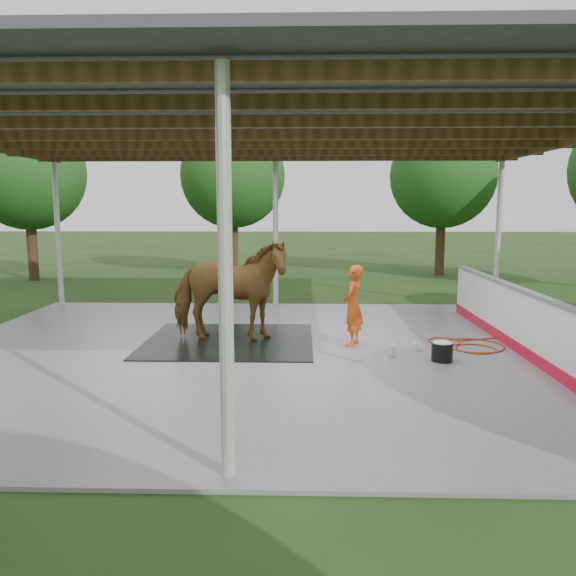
{
  "coord_description": "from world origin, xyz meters",
  "views": [
    {
      "loc": [
        0.72,
        -9.82,
        2.64
      ],
      "look_at": [
        0.43,
        0.78,
        1.09
      ],
      "focal_mm": 35.0,
      "sensor_mm": 36.0,
      "label": 1
    }
  ],
  "objects_px": {
    "dasher_board": "(523,323)",
    "horse": "(229,290)",
    "handler": "(353,306)",
    "wash_bucket": "(442,351)"
  },
  "relations": [
    {
      "from": "dasher_board",
      "to": "wash_bucket",
      "type": "distance_m",
      "value": 1.68
    },
    {
      "from": "horse",
      "to": "wash_bucket",
      "type": "bearing_deg",
      "value": -105.34
    },
    {
      "from": "dasher_board",
      "to": "horse",
      "type": "bearing_deg",
      "value": 171.98
    },
    {
      "from": "dasher_board",
      "to": "handler",
      "type": "height_order",
      "value": "handler"
    },
    {
      "from": "horse",
      "to": "handler",
      "type": "xyz_separation_m",
      "value": [
        2.36,
        -0.26,
        -0.24
      ]
    },
    {
      "from": "dasher_board",
      "to": "handler",
      "type": "bearing_deg",
      "value": 170.58
    },
    {
      "from": "horse",
      "to": "wash_bucket",
      "type": "height_order",
      "value": "horse"
    },
    {
      "from": "dasher_board",
      "to": "handler",
      "type": "distance_m",
      "value": 3.0
    },
    {
      "from": "dasher_board",
      "to": "horse",
      "type": "relative_size",
      "value": 3.48
    },
    {
      "from": "dasher_board",
      "to": "horse",
      "type": "xyz_separation_m",
      "value": [
        -5.31,
        0.75,
        0.45
      ]
    }
  ]
}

